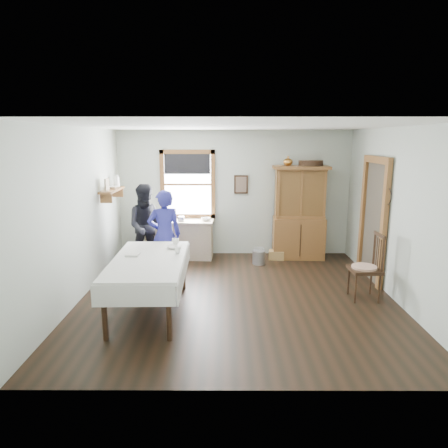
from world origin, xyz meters
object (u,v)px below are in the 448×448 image
object	(u,v)px
china_hutch	(299,213)
dining_table	(149,285)
work_counter	(180,239)
woman_blue	(165,239)
figure_dark	(148,229)
pail	(259,257)
spindle_chair	(365,266)
wicker_basket	(276,255)

from	to	relation	value
china_hutch	dining_table	bearing A→B (deg)	-131.91
work_counter	dining_table	size ratio (longest dim) A/B	0.71
dining_table	woman_blue	size ratio (longest dim) A/B	1.33
work_counter	dining_table	bearing A→B (deg)	-90.13
dining_table	figure_dark	size ratio (longest dim) A/B	1.32
china_hutch	pail	size ratio (longest dim) A/B	7.07
spindle_chair	woman_blue	world-z (taller)	woman_blue
work_counter	woman_blue	world-z (taller)	woman_blue
china_hutch	woman_blue	size ratio (longest dim) A/B	1.30
spindle_chair	pail	size ratio (longest dim) A/B	3.88
wicker_basket	woman_blue	bearing A→B (deg)	-150.81
spindle_chair	wicker_basket	distance (m)	2.45
china_hutch	spindle_chair	world-z (taller)	china_hutch
spindle_chair	wicker_basket	world-z (taller)	spindle_chair
woman_blue	dining_table	bearing A→B (deg)	74.39
spindle_chair	dining_table	bearing A→B (deg)	-173.71
work_counter	figure_dark	world-z (taller)	figure_dark
spindle_chair	figure_dark	world-z (taller)	figure_dark
spindle_chair	figure_dark	size ratio (longest dim) A/B	0.70
dining_table	figure_dark	distance (m)	2.18
pail	work_counter	bearing A→B (deg)	165.06
spindle_chair	wicker_basket	bearing A→B (deg)	115.65
pail	woman_blue	distance (m)	2.08
china_hutch	pail	distance (m)	1.30
work_counter	wicker_basket	distance (m)	2.09
figure_dark	pail	bearing A→B (deg)	-7.81
work_counter	spindle_chair	world-z (taller)	spindle_chair
wicker_basket	figure_dark	bearing A→B (deg)	-168.99
china_hutch	spindle_chair	distance (m)	2.40
work_counter	woman_blue	size ratio (longest dim) A/B	0.95
dining_table	figure_dark	bearing A→B (deg)	101.13
china_hutch	figure_dark	world-z (taller)	china_hutch
dining_table	figure_dark	world-z (taller)	figure_dark
china_hutch	woman_blue	distance (m)	2.98
china_hutch	woman_blue	bearing A→B (deg)	-150.73
pail	woman_blue	xyz separation A→B (m)	(-1.78, -0.89, 0.62)
china_hutch	spindle_chair	xyz separation A→B (m)	(0.64, -2.26, -0.44)
pail	wicker_basket	bearing A→B (deg)	38.86
wicker_basket	figure_dark	world-z (taller)	figure_dark
spindle_chair	pail	distance (m)	2.40
china_hutch	spindle_chair	bearing A→B (deg)	-71.74
dining_table	spindle_chair	xyz separation A→B (m)	(3.32, 0.48, 0.13)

